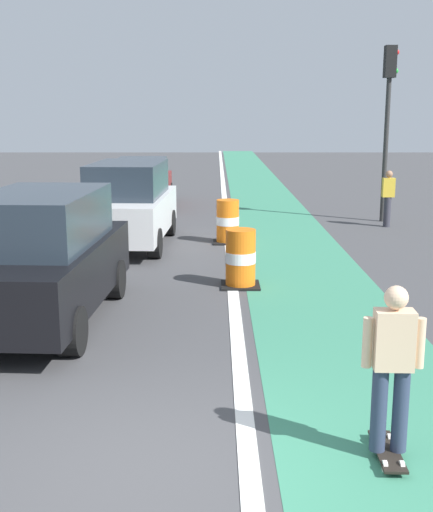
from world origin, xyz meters
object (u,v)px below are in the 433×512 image
at_px(parked_suv_nearest, 45,257).
at_px(traffic_barrel_front, 243,259).
at_px(parked_sedan_third, 146,182).
at_px(traffic_barrel_mid, 230,222).
at_px(traffic_light_corner, 391,103).
at_px(pedestrian_crossing, 391,197).
at_px(skateboarder_on_lane, 395,368).
at_px(parked_suv_second, 131,204).

relative_size(parked_suv_nearest, traffic_barrel_front, 4.30).
xyz_separation_m(parked_sedan_third, traffic_barrel_mid, (2.85, -6.82, -0.30)).
relative_size(traffic_light_corner, pedestrian_crossing, 3.17).
distance_m(parked_suv_nearest, traffic_barrel_front, 3.85).
bearing_deg(parked_suv_nearest, traffic_barrel_mid, 65.34).
height_order(traffic_barrel_front, pedestrian_crossing, pedestrian_crossing).
relative_size(parked_sedan_third, traffic_light_corner, 0.81).
bearing_deg(traffic_barrel_mid, parked_sedan_third, 112.69).
xyz_separation_m(parked_suv_nearest, pedestrian_crossing, (7.58, 8.90, -0.17)).
height_order(parked_suv_nearest, traffic_light_corner, traffic_light_corner).
bearing_deg(traffic_barrel_front, pedestrian_crossing, 56.54).
bearing_deg(traffic_barrel_mid, skateboarder_on_lane, -82.83).
distance_m(skateboarder_on_lane, parked_sedan_third, 17.99).
relative_size(skateboarder_on_lane, traffic_barrel_mid, 1.55).
bearing_deg(traffic_barrel_mid, parked_suv_second, -172.17).
relative_size(parked_suv_nearest, parked_suv_second, 1.00).
bearing_deg(pedestrian_crossing, traffic_light_corner, 83.41).
xyz_separation_m(traffic_barrel_mid, pedestrian_crossing, (4.62, 2.43, 0.33)).
bearing_deg(parked_sedan_third, pedestrian_crossing, -30.44).
height_order(skateboarder_on_lane, parked_suv_second, parked_suv_second).
bearing_deg(parked_sedan_third, traffic_light_corner, -24.18).
bearing_deg(parked_suv_nearest, parked_sedan_third, 89.49).
height_order(parked_suv_nearest, traffic_barrel_front, parked_suv_nearest).
height_order(parked_suv_second, parked_sedan_third, parked_suv_second).
height_order(parked_suv_nearest, traffic_barrel_mid, parked_suv_nearest).
xyz_separation_m(traffic_barrel_front, pedestrian_crossing, (4.44, 6.73, 0.33)).
height_order(parked_suv_second, traffic_light_corner, traffic_light_corner).
xyz_separation_m(parked_suv_nearest, traffic_light_corner, (7.70, 9.88, 2.47)).
distance_m(traffic_barrel_mid, pedestrian_crossing, 5.23).
height_order(parked_suv_nearest, pedestrian_crossing, parked_suv_nearest).
height_order(parked_suv_second, traffic_barrel_mid, parked_suv_second).
relative_size(skateboarder_on_lane, traffic_barrel_front, 1.55).
height_order(parked_sedan_third, traffic_barrel_mid, parked_sedan_third).
distance_m(skateboarder_on_lane, pedestrian_crossing, 13.51).
xyz_separation_m(parked_suv_nearest, traffic_barrel_front, (3.14, 2.17, -0.50)).
distance_m(traffic_barrel_mid, traffic_light_corner, 6.55).
bearing_deg(traffic_light_corner, traffic_barrel_mid, -144.17).
distance_m(parked_suv_second, traffic_light_corner, 8.44).
bearing_deg(skateboarder_on_lane, parked_suv_nearest, 135.71).
xyz_separation_m(skateboarder_on_lane, pedestrian_crossing, (3.27, 13.11, -0.05)).
height_order(parked_suv_second, traffic_barrel_front, parked_suv_second).
bearing_deg(traffic_light_corner, parked_suv_nearest, -127.92).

